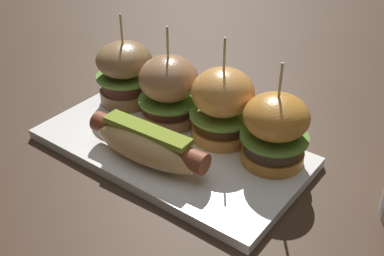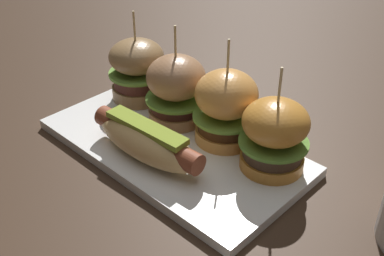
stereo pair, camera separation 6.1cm
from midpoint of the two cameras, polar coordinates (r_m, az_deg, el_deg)
name	(u,v)px [view 2 (the right image)]	position (r m, az deg, el deg)	size (l,w,h in m)	color
ground_plane	(173,150)	(0.66, 0.34, -2.81)	(3.00, 3.00, 0.00)	#382619
platter_main	(173,146)	(0.66, 0.34, -2.31)	(0.37, 0.19, 0.01)	white
hot_dog	(148,141)	(0.61, -2.50, -1.66)	(0.18, 0.06, 0.05)	#DCB06D
slider_far_left	(137,69)	(0.74, -4.24, 7.00)	(0.09, 0.09, 0.14)	olive
slider_center_left	(176,88)	(0.68, 0.67, 4.73)	(0.09, 0.09, 0.15)	#A0714D
slider_center_right	(226,106)	(0.64, 6.85, 2.54)	(0.09, 0.09, 0.15)	#D49046
slider_far_right	(274,135)	(0.60, 12.78, -0.88)	(0.09, 0.09, 0.14)	#C47F30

